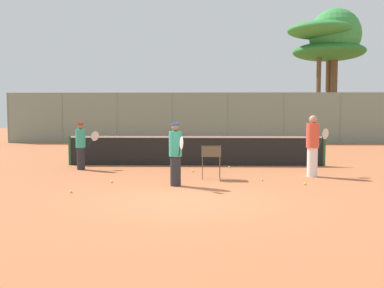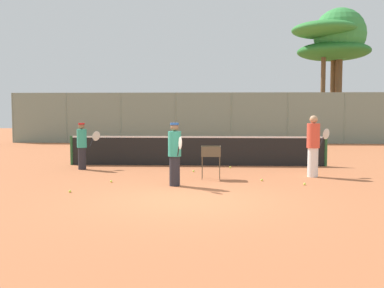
{
  "view_description": "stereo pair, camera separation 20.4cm",
  "coord_description": "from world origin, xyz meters",
  "px_view_note": "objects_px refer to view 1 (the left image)",
  "views": [
    {
      "loc": [
        0.36,
        -9.86,
        2.0
      ],
      "look_at": [
        -0.05,
        3.47,
        1.0
      ],
      "focal_mm": 42.0,
      "sensor_mm": 36.0,
      "label": 1
    },
    {
      "loc": [
        0.56,
        -9.86,
        2.0
      ],
      "look_at": [
        -0.05,
        3.47,
        1.0
      ],
      "focal_mm": 42.0,
      "sensor_mm": 36.0,
      "label": 2
    }
  ],
  "objects_px": {
    "ball_cart": "(211,154)",
    "tennis_net": "(196,150)",
    "player_yellow_shirt": "(81,145)",
    "player_red_cap": "(313,145)",
    "player_white_outfit": "(176,153)"
  },
  "relations": [
    {
      "from": "player_red_cap",
      "to": "player_white_outfit",
      "type": "bearing_deg",
      "value": 169.41
    },
    {
      "from": "tennis_net",
      "to": "player_yellow_shirt",
      "type": "bearing_deg",
      "value": -162.03
    },
    {
      "from": "tennis_net",
      "to": "player_yellow_shirt",
      "type": "xyz_separation_m",
      "value": [
        -3.85,
        -1.25,
        0.26
      ]
    },
    {
      "from": "player_red_cap",
      "to": "ball_cart",
      "type": "relative_size",
      "value": 1.91
    },
    {
      "from": "player_white_outfit",
      "to": "player_red_cap",
      "type": "relative_size",
      "value": 0.9
    },
    {
      "from": "player_red_cap",
      "to": "player_yellow_shirt",
      "type": "xyz_separation_m",
      "value": [
        -7.44,
        1.38,
        -0.13
      ]
    },
    {
      "from": "player_white_outfit",
      "to": "player_yellow_shirt",
      "type": "relative_size",
      "value": 1.06
    },
    {
      "from": "player_yellow_shirt",
      "to": "player_white_outfit",
      "type": "bearing_deg",
      "value": -79.42
    },
    {
      "from": "ball_cart",
      "to": "tennis_net",
      "type": "bearing_deg",
      "value": 99.04
    },
    {
      "from": "tennis_net",
      "to": "player_white_outfit",
      "type": "distance_m",
      "value": 4.47
    },
    {
      "from": "tennis_net",
      "to": "player_red_cap",
      "type": "height_order",
      "value": "player_red_cap"
    },
    {
      "from": "player_white_outfit",
      "to": "tennis_net",
      "type": "bearing_deg",
      "value": 153.78
    },
    {
      "from": "player_white_outfit",
      "to": "ball_cart",
      "type": "xyz_separation_m",
      "value": [
        0.94,
        1.25,
        -0.14
      ]
    },
    {
      "from": "player_red_cap",
      "to": "player_yellow_shirt",
      "type": "relative_size",
      "value": 1.17
    },
    {
      "from": "ball_cart",
      "to": "player_white_outfit",
      "type": "bearing_deg",
      "value": -126.96
    }
  ]
}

